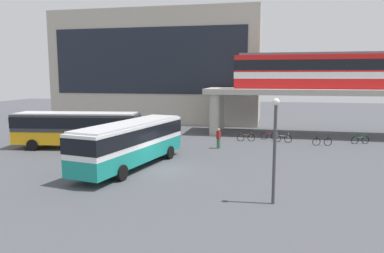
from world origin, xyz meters
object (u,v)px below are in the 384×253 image
(bicycle_green, at_px, (360,140))
(bicycle_red, at_px, (269,136))
(station_building, at_px, (162,68))
(train, at_px, (355,70))
(bus_main, at_px, (131,140))
(bicycle_brown, at_px, (246,138))
(bus_secondary, at_px, (77,126))
(pedestrian_walking_across, at_px, (219,139))
(bicycle_silver, at_px, (283,138))
(bicycle_black, at_px, (322,142))

(bicycle_green, bearing_deg, bicycle_red, 175.44)
(station_building, height_order, train, station_building)
(bus_main, bearing_deg, bicycle_brown, 59.38)
(bicycle_brown, bearing_deg, station_building, 129.47)
(station_building, relative_size, bus_secondary, 2.54)
(bus_main, relative_size, pedestrian_walking_across, 6.28)
(train, xyz_separation_m, bicycle_silver, (-7.39, -5.26, -6.66))
(bicycle_brown, bearing_deg, bicycle_red, 32.94)
(station_building, relative_size, bicycle_red, 16.07)
(bus_secondary, height_order, bicycle_silver, bus_secondary)
(bus_main, relative_size, bicycle_green, 6.52)
(bicycle_red, bearing_deg, bicycle_brown, -147.06)
(bicycle_silver, relative_size, bicycle_brown, 0.99)
(train, relative_size, bicycle_brown, 14.15)
(station_building, relative_size, bicycle_black, 16.12)
(train, height_order, pedestrian_walking_across, train)
(bus_secondary, distance_m, bicycle_brown, 16.09)
(bus_secondary, relative_size, bicycle_brown, 6.32)
(bus_main, bearing_deg, pedestrian_walking_across, 57.79)
(train, bearing_deg, station_building, 155.94)
(pedestrian_walking_across, bearing_deg, bus_main, -122.21)
(train, relative_size, bicycle_silver, 14.29)
(bicycle_silver, bearing_deg, bicycle_brown, -177.30)
(bicycle_black, bearing_deg, bicycle_silver, 163.48)
(train, bearing_deg, bus_main, -135.81)
(bus_main, height_order, bicycle_brown, bus_main)
(bicycle_brown, bearing_deg, pedestrian_walking_across, -117.42)
(station_building, bearing_deg, bicycle_silver, -43.54)
(bicycle_black, relative_size, bicycle_red, 1.00)
(bus_main, height_order, bicycle_black, bus_main)
(bicycle_silver, bearing_deg, pedestrian_walking_across, -142.70)
(bus_main, bearing_deg, bicycle_silver, 48.98)
(train, bearing_deg, bus_secondary, -154.23)
(station_building, height_order, bicycle_red, station_building)
(bicycle_brown, relative_size, pedestrian_walking_across, 0.99)
(bicycle_green, xyz_separation_m, bicycle_brown, (-10.76, -0.79, 0.00))
(bus_main, bearing_deg, bus_secondary, 142.92)
(bicycle_silver, bearing_deg, station_building, 136.46)
(bus_main, height_order, bicycle_green, bus_main)
(bus_secondary, xyz_separation_m, bicycle_black, (21.55, 5.96, -1.63))
(station_building, bearing_deg, pedestrian_walking_across, -61.26)
(station_building, relative_size, bus_main, 2.53)
(bicycle_brown, bearing_deg, bus_secondary, -154.68)
(bus_secondary, xyz_separation_m, bicycle_brown, (14.47, 6.84, -1.63))
(bicycle_red, bearing_deg, bicycle_silver, -45.02)
(train, height_order, bicycle_brown, train)
(train, bearing_deg, bicycle_green, -92.35)
(bicycle_green, bearing_deg, bicycle_black, -155.61)
(bicycle_green, height_order, bicycle_black, same)
(bus_main, relative_size, bicycle_black, 6.38)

